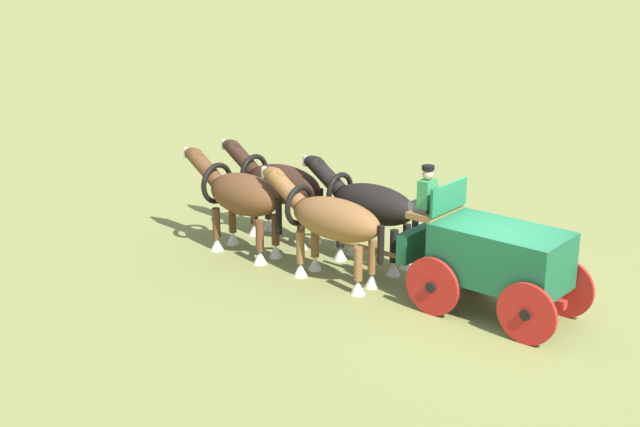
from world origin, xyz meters
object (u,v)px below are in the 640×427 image
(draft_horse_rear_near, at_px, (330,220))
(show_wagon, at_px, (493,256))
(draft_horse_rear_off, at_px, (368,206))
(draft_horse_lead_off, at_px, (279,185))
(draft_horse_lead_near, at_px, (240,196))

(draft_horse_rear_near, bearing_deg, show_wagon, 172.22)
(draft_horse_rear_off, relative_size, draft_horse_lead_off, 0.98)
(draft_horse_lead_near, bearing_deg, show_wagon, 167.71)
(show_wagon, xyz_separation_m, draft_horse_rear_near, (3.47, -0.47, 0.15))
(show_wagon, bearing_deg, draft_horse_rear_off, -29.17)
(draft_horse_rear_near, distance_m, draft_horse_lead_off, 2.90)
(draft_horse_rear_off, bearing_deg, show_wagon, 150.83)
(draft_horse_rear_near, relative_size, draft_horse_lead_near, 1.07)
(show_wagon, distance_m, draft_horse_lead_near, 6.07)
(draft_horse_rear_near, distance_m, draft_horse_rear_off, 1.30)
(show_wagon, bearing_deg, draft_horse_rear_near, -7.78)
(draft_horse_rear_near, bearing_deg, draft_horse_lead_off, -45.02)
(draft_horse_lead_near, height_order, draft_horse_lead_off, draft_horse_lead_near)
(show_wagon, relative_size, draft_horse_rear_near, 1.73)
(draft_horse_lead_off, bearing_deg, show_wagon, 155.41)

